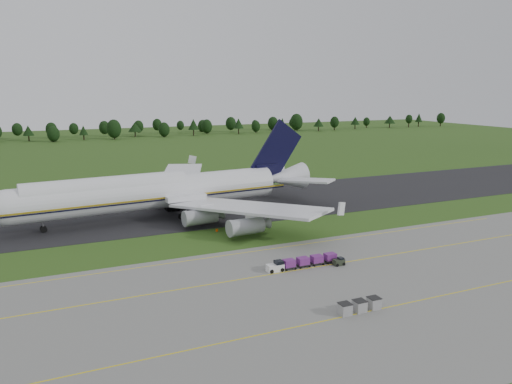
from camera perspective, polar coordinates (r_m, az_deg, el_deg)
name	(u,v)px	position (r m, az deg, el deg)	size (l,w,h in m)	color
ground	(234,237)	(103.35, -2.53, -5.21)	(600.00, 600.00, 0.00)	#2A4C16
apron	(319,300)	(74.62, 7.23, -12.17)	(300.00, 52.00, 0.06)	slate
taxiway	(194,208)	(128.93, -7.06, -1.82)	(300.00, 40.00, 0.08)	black
apron_markings	(296,283)	(80.20, 4.61, -10.33)	(300.00, 30.20, 0.01)	yellow
tree_line	(67,130)	(313.33, -20.79, 6.63)	(527.08, 22.64, 11.74)	black
aircraft	(159,191)	(119.64, -11.03, 0.08)	(79.38, 76.94, 22.25)	silver
baggage_train	(301,262)	(86.79, 5.21, -7.98)	(13.28, 1.70, 1.63)	white
utility_cart	(339,262)	(88.54, 9.44, -7.92)	(1.96, 1.35, 1.06)	#262D1F
uld_row	(360,306)	(71.72, 11.76, -12.62)	(6.44, 1.64, 1.62)	gray
edge_markers	(239,228)	(109.25, -1.93, -4.11)	(10.86, 0.30, 0.60)	#FF4C08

